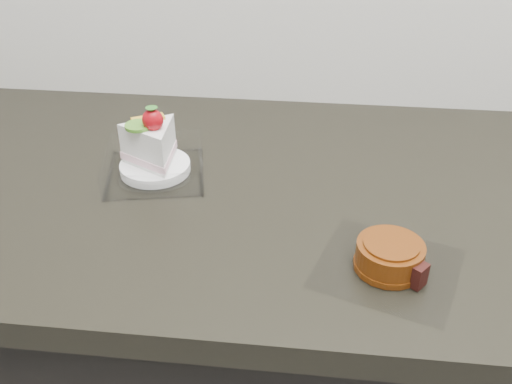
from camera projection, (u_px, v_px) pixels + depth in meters
name	position (u px, v px, depth m)	size (l,w,h in m)	color
cake_tray	(154.00, 156.00, 0.87)	(0.18, 0.18, 0.12)	white
mooncake_wrap	(390.00, 259.00, 0.69)	(0.21, 0.20, 0.04)	white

